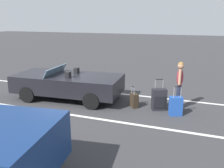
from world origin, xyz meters
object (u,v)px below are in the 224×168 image
convertible_car (63,83)px  traveler_person (180,83)px  suitcase_small_carryon (134,100)px  suitcase_medium_bright (176,106)px  suitcase_large_black (159,99)px

convertible_car → traveler_person: (-4.33, -0.32, 0.34)m
suitcase_small_carryon → suitcase_medium_bright: bearing=-49.2°
suitcase_large_black → suitcase_medium_bright: size_ratio=1.08×
suitcase_large_black → suitcase_medium_bright: (-0.59, 0.30, -0.06)m
suitcase_small_carryon → traveler_person: traveler_person is taller
suitcase_small_carryon → traveler_person: bearing=-25.7°
suitcase_medium_bright → traveler_person: 0.87m
convertible_car → suitcase_large_black: convertible_car is taller
convertible_car → suitcase_large_black: 3.73m
suitcase_small_carryon → convertible_car: bearing=140.0°
suitcase_medium_bright → traveler_person: size_ratio=0.60×
convertible_car → traveler_person: bearing=-179.4°
suitcase_medium_bright → suitcase_small_carryon: bearing=58.3°
suitcase_medium_bright → suitcase_large_black: bearing=41.2°
suitcase_small_carryon → suitcase_large_black: bearing=-36.2°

